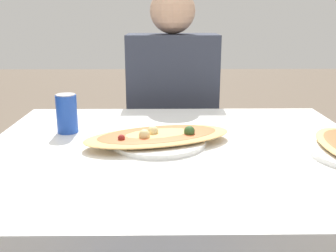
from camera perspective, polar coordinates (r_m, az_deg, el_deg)
dining_table at (r=1.16m, az=1.41°, el=-6.35°), size 1.12×0.94×0.73m
chair_far_seated at (r=1.97m, az=0.68°, el=-1.49°), size 0.40×0.40×0.92m
person_seated at (r=1.80m, az=0.79°, el=3.39°), size 0.40×0.24×1.21m
pizza_main at (r=1.15m, az=-1.41°, el=-1.66°), size 0.48×0.32×0.06m
soda_can at (r=1.29m, az=-14.47°, el=1.76°), size 0.07×0.07×0.12m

